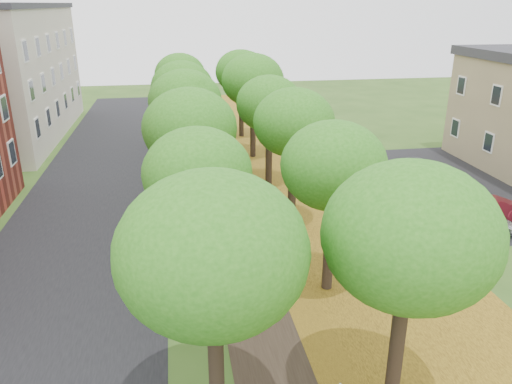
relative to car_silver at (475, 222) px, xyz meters
name	(u,v)px	position (x,y,z in m)	size (l,w,h in m)	color
street_asphalt	(90,214)	(-18.50, 5.47, -0.61)	(8.00, 70.00, 0.01)	black
footpath	(232,205)	(-11.00, 5.47, -0.61)	(3.20, 70.00, 0.01)	black
leaf_verge	(320,199)	(-6.00, 5.47, -0.60)	(7.50, 70.00, 0.01)	#A3791E
parking_lot	(451,185)	(2.50, 6.47, -0.61)	(9.00, 16.00, 0.01)	black
tree_row_west	(187,116)	(-13.20, 5.47, 4.40)	(4.16, 34.16, 6.80)	black
tree_row_east	(280,113)	(-8.40, 5.47, 4.40)	(4.16, 34.16, 6.80)	black
car_silver	(475,222)	(0.00, 0.00, 0.00)	(1.44, 3.58, 1.22)	silver
car_red	(484,209)	(1.20, 1.16, 0.10)	(1.51, 4.32, 1.42)	maroon
car_grey	(418,168)	(1.14, 8.11, 0.03)	(1.80, 4.44, 1.29)	#313236
car_white	(409,173)	(0.00, 7.12, 0.09)	(2.33, 5.05, 1.40)	silver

